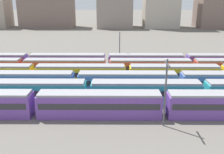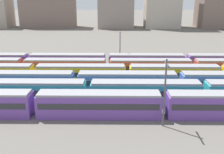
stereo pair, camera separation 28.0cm
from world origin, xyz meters
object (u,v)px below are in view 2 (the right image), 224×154
train_track_4 (193,67)px  train_track_3 (221,74)px  train_track_1 (203,92)px  train_track_5 (186,62)px  catenary_pole_0 (165,90)px  catenary_pole_1 (120,47)px  train_track_2 (127,82)px

train_track_4 → train_track_3: bearing=-51.3°
train_track_1 → train_track_5: 20.94m
catenary_pole_0 → catenary_pole_1: bearing=99.6°
train_track_5 → catenary_pole_0: 30.91m
train_track_1 → catenary_pole_0: bearing=-134.1°
catenary_pole_1 → train_track_5: bearing=-10.8°
train_track_2 → train_track_3: size_ratio=0.83×
train_track_4 → catenary_pole_1: (-16.06, 8.21, 2.95)m
train_track_1 → train_track_5: same height
train_track_2 → catenary_pole_0: catenary_pole_0 is taller
train_track_1 → train_track_2: size_ratio=1.20×
train_track_4 → catenary_pole_1: size_ratio=13.00×
train_track_3 → catenary_pole_0: size_ratio=11.99×
train_track_3 → train_track_5: size_ratio=1.00×
train_track_5 → train_track_4: bearing=-86.5°
train_track_2 → catenary_pole_0: bearing=-72.0°
train_track_2 → train_track_1: bearing=-23.0°
train_track_5 → catenary_pole_1: catenary_pole_1 is taller
train_track_2 → catenary_pole_1: size_ratio=10.81×
train_track_4 → train_track_5: size_ratio=1.00×
catenary_pole_0 → catenary_pole_1: 32.40m
train_track_2 → train_track_3: 19.87m
catenary_pole_1 → train_track_4: bearing=-27.1°
train_track_5 → train_track_1: bearing=-96.7°
train_track_2 → catenary_pole_0: 14.42m
train_track_1 → train_track_2: (-12.24, 5.20, 0.00)m
train_track_2 → catenary_pole_1: catenary_pole_1 is taller
train_track_1 → train_track_2: bearing=157.0°
train_track_5 → catenary_pole_0: catenary_pole_0 is taller
train_track_4 → catenary_pole_0: catenary_pole_0 is taller
train_track_3 → train_track_5: 11.33m
train_track_5 → catenary_pole_0: bearing=-109.7°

